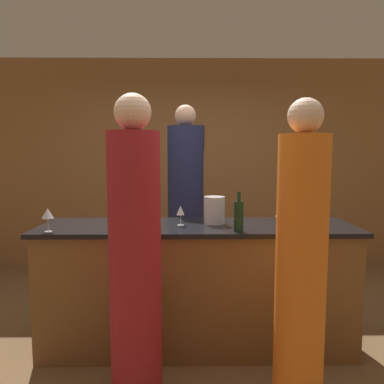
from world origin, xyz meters
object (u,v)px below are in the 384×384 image
at_px(bartender, 186,214).
at_px(wine_bottle_0, 239,215).
at_px(guest_1, 135,260).
at_px(guest_0, 301,270).
at_px(ice_bucket, 214,210).

bearing_deg(bartender, wine_bottle_0, 110.08).
bearing_deg(bartender, guest_1, 78.52).
relative_size(guest_0, guest_1, 0.98).
relative_size(wine_bottle_0, ice_bucket, 1.32).
distance_m(bartender, ice_bucket, 0.82).
relative_size(bartender, guest_1, 1.06).
xyz_separation_m(bartender, guest_1, (-0.30, -1.48, -0.05)).
bearing_deg(wine_bottle_0, ice_bucket, 117.22).
distance_m(guest_0, guest_1, 0.99).
height_order(guest_0, wine_bottle_0, guest_0).
xyz_separation_m(guest_1, wine_bottle_0, (0.69, 0.42, 0.21)).
relative_size(guest_0, wine_bottle_0, 6.46).
height_order(guest_1, wine_bottle_0, guest_1).
bearing_deg(wine_bottle_0, guest_0, -63.18).
height_order(bartender, wine_bottle_0, bartender).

